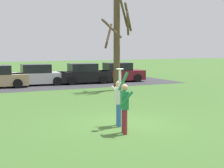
{
  "coord_description": "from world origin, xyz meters",
  "views": [
    {
      "loc": [
        -5.78,
        -10.98,
        2.84
      ],
      "look_at": [
        -0.43,
        0.03,
        1.52
      ],
      "focal_mm": 54.4,
      "sensor_mm": 36.0,
      "label": 1
    }
  ],
  "objects_px": {
    "person_defender": "(124,104)",
    "frisbee_disc": "(120,69)",
    "parked_car_silver": "(37,76)",
    "person_catcher": "(119,99)",
    "parked_car_maroon": "(119,73)",
    "bare_tree_tall": "(117,41)",
    "parked_car_black": "(84,74)"
  },
  "relations": [
    {
      "from": "frisbee_disc",
      "to": "person_defender",
      "type": "bearing_deg",
      "value": -107.11
    },
    {
      "from": "frisbee_disc",
      "to": "parked_car_maroon",
      "type": "height_order",
      "value": "frisbee_disc"
    },
    {
      "from": "parked_car_silver",
      "to": "parked_car_black",
      "type": "height_order",
      "value": "same"
    },
    {
      "from": "parked_car_silver",
      "to": "parked_car_maroon",
      "type": "height_order",
      "value": "same"
    },
    {
      "from": "person_catcher",
      "to": "frisbee_disc",
      "type": "relative_size",
      "value": 7.98
    },
    {
      "from": "frisbee_disc",
      "to": "parked_car_silver",
      "type": "bearing_deg",
      "value": 87.48
    },
    {
      "from": "person_catcher",
      "to": "parked_car_maroon",
      "type": "xyz_separation_m",
      "value": [
        7.34,
        14.4,
        -0.25
      ]
    },
    {
      "from": "parked_car_silver",
      "to": "person_catcher",
      "type": "bearing_deg",
      "value": -88.36
    },
    {
      "from": "parked_car_black",
      "to": "bare_tree_tall",
      "type": "distance_m",
      "value": 5.66
    },
    {
      "from": "person_defender",
      "to": "frisbee_disc",
      "type": "xyz_separation_m",
      "value": [
        0.26,
        0.83,
        1.11
      ]
    },
    {
      "from": "person_catcher",
      "to": "parked_car_black",
      "type": "xyz_separation_m",
      "value": [
        4.23,
        14.4,
        -0.25
      ]
    },
    {
      "from": "parked_car_maroon",
      "to": "bare_tree_tall",
      "type": "distance_m",
      "value": 6.24
    },
    {
      "from": "parked_car_silver",
      "to": "parked_car_maroon",
      "type": "distance_m",
      "value": 6.76
    },
    {
      "from": "parked_car_black",
      "to": "person_catcher",
      "type": "bearing_deg",
      "value": -102.44
    },
    {
      "from": "bare_tree_tall",
      "to": "parked_car_silver",
      "type": "bearing_deg",
      "value": 127.21
    },
    {
      "from": "person_defender",
      "to": "frisbee_disc",
      "type": "distance_m",
      "value": 1.41
    },
    {
      "from": "person_catcher",
      "to": "person_defender",
      "type": "xyz_separation_m",
      "value": [
        -0.32,
        -1.05,
        -0.0
      ]
    },
    {
      "from": "parked_car_silver",
      "to": "parked_car_black",
      "type": "bearing_deg",
      "value": -1.6
    },
    {
      "from": "parked_car_maroon",
      "to": "bare_tree_tall",
      "type": "height_order",
      "value": "bare_tree_tall"
    },
    {
      "from": "parked_car_black",
      "to": "parked_car_silver",
      "type": "bearing_deg",
      "value": 178.4
    },
    {
      "from": "parked_car_silver",
      "to": "frisbee_disc",
      "type": "bearing_deg",
      "value": -88.58
    },
    {
      "from": "person_defender",
      "to": "parked_car_silver",
      "type": "xyz_separation_m",
      "value": [
        0.91,
        15.8,
        -0.25
      ]
    },
    {
      "from": "person_defender",
      "to": "parked_car_black",
      "type": "relative_size",
      "value": 0.48
    },
    {
      "from": "person_catcher",
      "to": "bare_tree_tall",
      "type": "xyz_separation_m",
      "value": [
        4.67,
        9.38,
        2.32
      ]
    },
    {
      "from": "bare_tree_tall",
      "to": "frisbee_disc",
      "type": "bearing_deg",
      "value": -116.28
    },
    {
      "from": "frisbee_disc",
      "to": "parked_car_maroon",
      "type": "distance_m",
      "value": 16.44
    },
    {
      "from": "person_defender",
      "to": "parked_car_maroon",
      "type": "distance_m",
      "value": 17.25
    },
    {
      "from": "parked_car_maroon",
      "to": "parked_car_silver",
      "type": "bearing_deg",
      "value": -179.05
    },
    {
      "from": "parked_car_black",
      "to": "bare_tree_tall",
      "type": "height_order",
      "value": "bare_tree_tall"
    },
    {
      "from": "person_defender",
      "to": "frisbee_disc",
      "type": "bearing_deg",
      "value": 0.0
    },
    {
      "from": "person_defender",
      "to": "bare_tree_tall",
      "type": "relative_size",
      "value": 0.32
    },
    {
      "from": "person_defender",
      "to": "parked_car_black",
      "type": "xyz_separation_m",
      "value": [
        4.55,
        15.45,
        -0.25
      ]
    }
  ]
}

